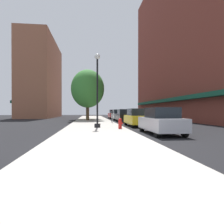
% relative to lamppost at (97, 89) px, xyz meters
% --- Properties ---
extents(ground_plane, '(90.00, 90.00, 0.00)m').
position_rel_lamppost_xyz_m(ground_plane, '(3.81, 10.12, -3.20)').
color(ground_plane, black).
extents(sidewalk_slab, '(4.80, 50.00, 0.12)m').
position_rel_lamppost_xyz_m(sidewalk_slab, '(-0.19, 11.12, -3.14)').
color(sidewalk_slab, '#B7B2A8').
rests_on(sidewalk_slab, ground).
extents(building_right_brick, '(6.80, 40.00, 27.62)m').
position_rel_lamppost_xyz_m(building_right_brick, '(14.80, 14.12, 10.58)').
color(building_right_brick, brown).
rests_on(building_right_brick, ground).
extents(building_far_background, '(6.80, 18.00, 16.75)m').
position_rel_lamppost_xyz_m(building_far_background, '(-11.20, 29.12, 5.15)').
color(building_far_background, '#9E6047').
rests_on(building_far_background, ground).
extents(lamppost, '(0.48, 0.48, 5.90)m').
position_rel_lamppost_xyz_m(lamppost, '(0.00, 0.00, 0.00)').
color(lamppost, black).
rests_on(lamppost, sidewalk_slab).
extents(fire_hydrant, '(0.33, 0.26, 0.79)m').
position_rel_lamppost_xyz_m(fire_hydrant, '(1.65, -1.26, -2.68)').
color(fire_hydrant, red).
rests_on(fire_hydrant, sidewalk_slab).
extents(parking_meter_near, '(0.14, 0.09, 1.31)m').
position_rel_lamppost_xyz_m(parking_meter_near, '(1.86, 5.53, -2.25)').
color(parking_meter_near, slate).
rests_on(parking_meter_near, sidewalk_slab).
extents(parking_meter_far, '(0.14, 0.09, 1.31)m').
position_rel_lamppost_xyz_m(parking_meter_far, '(1.86, 6.75, -2.25)').
color(parking_meter_far, slate).
rests_on(parking_meter_far, sidewalk_slab).
extents(tree_near, '(4.66, 4.66, 7.13)m').
position_rel_lamppost_xyz_m(tree_near, '(-0.92, 12.08, 1.36)').
color(tree_near, '#4C3823').
rests_on(tree_near, sidewalk_slab).
extents(tree_mid, '(4.94, 4.94, 7.99)m').
position_rel_lamppost_xyz_m(tree_mid, '(-1.07, 17.13, 2.06)').
color(tree_mid, '#4C3823').
rests_on(tree_mid, sidewalk_slab).
extents(car_silver, '(1.80, 4.30, 1.66)m').
position_rel_lamppost_xyz_m(car_silver, '(3.81, -3.92, -2.39)').
color(car_silver, black).
rests_on(car_silver, ground).
extents(car_yellow, '(1.80, 4.30, 1.66)m').
position_rel_lamppost_xyz_m(car_yellow, '(3.81, 2.30, -2.39)').
color(car_yellow, black).
rests_on(car_yellow, ground).
extents(car_black, '(1.80, 4.30, 1.66)m').
position_rel_lamppost_xyz_m(car_black, '(3.81, 9.18, -2.39)').
color(car_black, black).
rests_on(car_black, ground).
extents(car_white, '(1.80, 4.30, 1.66)m').
position_rel_lamppost_xyz_m(car_white, '(3.81, 14.85, -2.39)').
color(car_white, black).
rests_on(car_white, ground).
extents(car_red, '(1.80, 4.30, 1.66)m').
position_rel_lamppost_xyz_m(car_red, '(3.81, 20.62, -2.39)').
color(car_red, black).
rests_on(car_red, ground).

